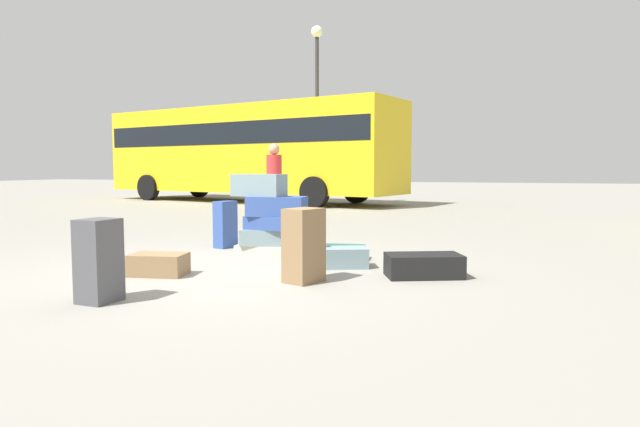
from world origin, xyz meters
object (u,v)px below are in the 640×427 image
suitcase_teal_behind_tower (339,252)px  parked_bus (247,147)px  person_bearded_onlooker (274,177)px  suitcase_brown_right_side (304,245)px  suitcase_black_white_trunk (424,266)px  suitcase_navy_foreground_far (225,224)px  lamp_post (317,87)px  suitcase_slate_foreground_near (342,257)px  suitcase_charcoal_left_side (99,261)px  suitcase_tower (272,226)px  suitcase_brown_upright_blue (158,264)px

suitcase_teal_behind_tower → parked_bus: bearing=113.9°
person_bearded_onlooker → suitcase_brown_right_side: bearing=-6.8°
suitcase_black_white_trunk → suitcase_navy_foreground_far: bearing=134.2°
suitcase_teal_behind_tower → lamp_post: lamp_post is taller
suitcase_slate_foreground_near → parked_bus: 12.92m
suitcase_navy_foreground_far → suitcase_charcoal_left_side: bearing=-65.2°
suitcase_tower → suitcase_navy_foreground_far: bearing=136.2°
suitcase_brown_upright_blue → lamp_post: 12.33m
suitcase_charcoal_left_side → suitcase_black_white_trunk: bearing=42.7°
person_bearded_onlooker → suitcase_navy_foreground_far: bearing=-23.3°
person_bearded_onlooker → parked_bus: parked_bus is taller
suitcase_brown_upright_blue → suitcase_teal_behind_tower: suitcase_brown_upright_blue is taller
suitcase_brown_right_side → suitcase_brown_upright_blue: size_ratio=1.28×
suitcase_black_white_trunk → suitcase_charcoal_left_side: bearing=-164.4°
suitcase_teal_behind_tower → suitcase_brown_upright_blue: bearing=-141.3°
suitcase_charcoal_left_side → suitcase_navy_foreground_far: suitcase_charcoal_left_side is taller
suitcase_brown_upright_blue → lamp_post: size_ratio=0.10×
suitcase_charcoal_left_side → suitcase_brown_right_side: (1.37, 1.32, 0.01)m
suitcase_navy_foreground_far → parked_bus: parked_bus is taller
suitcase_black_white_trunk → suitcase_brown_right_side: suitcase_brown_right_side is taller
suitcase_tower → person_bearded_onlooker: person_bearded_onlooker is taller
suitcase_tower → suitcase_teal_behind_tower: (0.61, 0.70, -0.38)m
suitcase_slate_foreground_near → person_bearded_onlooker: size_ratio=0.36×
suitcase_black_white_trunk → suitcase_charcoal_left_side: suitcase_charcoal_left_side is taller
parked_bus → lamp_post: 3.26m
suitcase_black_white_trunk → lamp_post: 12.37m
suitcase_black_white_trunk → person_bearded_onlooker: 5.58m
suitcase_black_white_trunk → lamp_post: (-4.81, 10.83, 3.54)m
suitcase_navy_foreground_far → person_bearded_onlooker: 3.09m
suitcase_black_white_trunk → suitcase_teal_behind_tower: (-1.15, 0.81, -0.03)m
person_bearded_onlooker → parked_bus: 8.14m
suitcase_slate_foreground_near → suitcase_tower: bearing=170.6°
suitcase_brown_upright_blue → suitcase_navy_foreground_far: suitcase_navy_foreground_far is taller
suitcase_black_white_trunk → lamp_post: bearing=91.4°
suitcase_brown_right_side → parked_bus: parked_bus is taller
suitcase_black_white_trunk → suitcase_navy_foreground_far: size_ratio=1.16×
suitcase_slate_foreground_near → suitcase_brown_upright_blue: size_ratio=1.00×
suitcase_black_white_trunk → suitcase_brown_upright_blue: suitcase_black_white_trunk is taller
suitcase_brown_upright_blue → person_bearded_onlooker: 5.18m
suitcase_tower → suitcase_teal_behind_tower: suitcase_tower is taller
suitcase_brown_right_side → suitcase_brown_upright_blue: bearing=-154.4°
suitcase_black_white_trunk → lamp_post: lamp_post is taller
suitcase_tower → suitcase_slate_foreground_near: 0.89m
suitcase_slate_foreground_near → suitcase_navy_foreground_far: (-2.02, 1.00, 0.22)m
suitcase_tower → suitcase_charcoal_left_side: bearing=-109.2°
parked_bus → lamp_post: lamp_post is taller
suitcase_navy_foreground_far → suitcase_brown_right_side: bearing=-29.7°
parked_bus → person_bearded_onlooker: bearing=-46.3°
suitcase_tower → suitcase_charcoal_left_side: suitcase_tower is taller
suitcase_charcoal_left_side → suitcase_tower: bearing=75.3°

